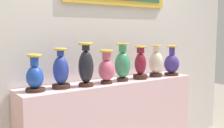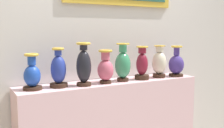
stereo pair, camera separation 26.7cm
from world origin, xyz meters
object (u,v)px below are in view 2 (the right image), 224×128
vase_cobalt (58,70)px  vase_rose (105,68)px  vase_sapphire (32,75)px  vase_indigo (176,64)px  vase_onyx (84,66)px  vase_jade (123,64)px  vase_burgundy (142,65)px  vase_ivory (159,63)px

vase_cobalt → vase_rose: 0.45m
vase_sapphire → vase_indigo: (1.54, -0.05, 0.01)m
vase_onyx → vase_jade: vase_onyx is taller
vase_sapphire → vase_onyx: size_ratio=0.78×
vase_burgundy → vase_indigo: vase_burgundy is taller
vase_onyx → vase_rose: vase_onyx is taller
vase_jade → vase_cobalt: bearing=177.7°
vase_jade → vase_indigo: (0.67, -0.02, -0.04)m
vase_jade → vase_burgundy: 0.23m
vase_rose → vase_jade: bearing=4.4°
vase_sapphire → vase_onyx: vase_onyx is taller
vase_indigo → vase_sapphire: bearing=178.0°
vase_sapphire → vase_rose: vase_rose is taller
vase_jade → vase_burgundy: size_ratio=1.10×
vase_rose → vase_ivory: 0.66m
vase_cobalt → vase_indigo: 1.32m
vase_cobalt → vase_onyx: bearing=-12.6°
vase_indigo → vase_cobalt: bearing=177.8°
vase_jade → vase_indigo: vase_jade is taller
vase_onyx → vase_jade: 0.43m
vase_onyx → vase_jade: size_ratio=1.05×
vase_cobalt → vase_ivory: vase_cobalt is taller
vase_sapphire → vase_rose: size_ratio=0.97×
vase_rose → vase_indigo: bearing=-0.6°
vase_sapphire → vase_burgundy: bearing=-1.7°
vase_indigo → vase_burgundy: bearing=177.4°
vase_sapphire → vase_cobalt: size_ratio=0.88×
vase_onyx → vase_indigo: vase_onyx is taller
vase_burgundy → vase_ivory: 0.23m
vase_cobalt → vase_burgundy: (0.87, -0.03, 0.00)m
vase_onyx → vase_rose: 0.23m
vase_burgundy → vase_indigo: 0.44m
vase_sapphire → vase_cobalt: (0.23, -0.00, 0.02)m
vase_sapphire → vase_indigo: 1.55m
vase_indigo → vase_jade: bearing=177.9°
vase_ivory → vase_burgundy: bearing=-177.2°
vase_sapphire → vase_jade: (0.87, -0.03, 0.04)m
vase_rose → vase_indigo: size_ratio=0.95×
vase_sapphire → vase_indigo: size_ratio=0.92×
vase_onyx → vase_indigo: bearing=-0.1°
vase_cobalt → vase_burgundy: size_ratio=1.02×
vase_rose → vase_onyx: bearing=-178.1°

